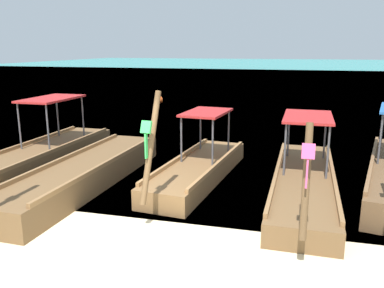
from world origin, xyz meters
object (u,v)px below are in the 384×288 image
(longtail_boat_red_ribbon, at_px, (40,156))
(mooring_buoy_near, at_px, (159,100))
(longtail_boat_blue_ribbon, at_px, (85,174))
(longtail_boat_green_ribbon, at_px, (198,168))
(longtail_boat_pink_ribbon, at_px, (304,181))

(longtail_boat_red_ribbon, distance_m, mooring_buoy_near, 13.77)
(longtail_boat_blue_ribbon, xyz_separation_m, longtail_boat_green_ribbon, (2.68, 1.21, -0.00))
(longtail_boat_red_ribbon, distance_m, longtail_boat_pink_ribbon, 7.54)
(longtail_boat_blue_ribbon, relative_size, longtail_boat_green_ribbon, 1.19)
(longtail_boat_red_ribbon, relative_size, longtail_boat_pink_ribbon, 1.06)
(longtail_boat_red_ribbon, bearing_deg, longtail_boat_pink_ribbon, -2.39)
(mooring_buoy_near, bearing_deg, longtail_boat_blue_ribbon, -77.85)
(longtail_boat_red_ribbon, relative_size, longtail_boat_green_ribbon, 1.21)
(longtail_boat_blue_ribbon, height_order, longtail_boat_pink_ribbon, longtail_boat_blue_ribbon)
(longtail_boat_red_ribbon, height_order, mooring_buoy_near, longtail_boat_red_ribbon)
(longtail_boat_blue_ribbon, height_order, longtail_boat_green_ribbon, longtail_boat_blue_ribbon)
(longtail_boat_blue_ribbon, xyz_separation_m, mooring_buoy_near, (-3.21, 14.90, -0.05))
(longtail_boat_red_ribbon, bearing_deg, mooring_buoy_near, 94.51)
(longtail_boat_pink_ribbon, bearing_deg, longtail_boat_blue_ribbon, -171.06)
(longtail_boat_red_ribbon, relative_size, longtail_boat_blue_ribbon, 1.02)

